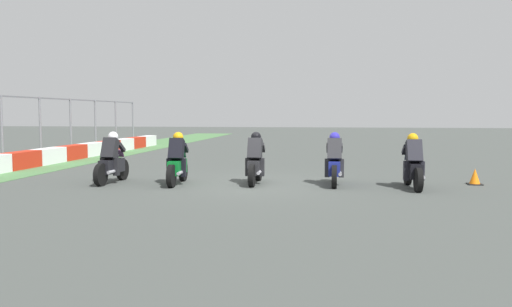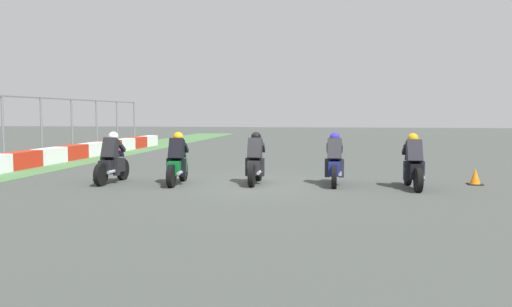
# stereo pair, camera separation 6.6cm
# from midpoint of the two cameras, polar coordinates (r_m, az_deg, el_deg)

# --- Properties ---
(ground_plane) EXTENTS (120.00, 120.00, 0.00)m
(ground_plane) POSITION_cam_midpoint_polar(r_m,az_deg,el_deg) (15.15, 0.07, -3.37)
(ground_plane) COLOR #414643
(rider_lane_a) EXTENTS (2.04, 0.55, 1.51)m
(rider_lane_a) POSITION_cam_midpoint_polar(r_m,az_deg,el_deg) (14.91, 16.84, -1.28)
(rider_lane_a) COLOR black
(rider_lane_a) RESTS_ON ground_plane
(rider_lane_b) EXTENTS (2.04, 0.54, 1.51)m
(rider_lane_b) POSITION_cam_midpoint_polar(r_m,az_deg,el_deg) (15.13, 8.65, -1.06)
(rider_lane_b) COLOR black
(rider_lane_b) RESTS_ON ground_plane
(rider_lane_c) EXTENTS (2.04, 0.54, 1.51)m
(rider_lane_c) POSITION_cam_midpoint_polar(r_m,az_deg,el_deg) (15.23, 0.07, -0.97)
(rider_lane_c) COLOR black
(rider_lane_c) RESTS_ON ground_plane
(rider_lane_d) EXTENTS (2.04, 0.55, 1.51)m
(rider_lane_d) POSITION_cam_midpoint_polar(r_m,az_deg,el_deg) (15.29, -8.41, -1.00)
(rider_lane_d) COLOR black
(rider_lane_d) RESTS_ON ground_plane
(rider_lane_e) EXTENTS (2.04, 0.55, 1.51)m
(rider_lane_e) POSITION_cam_midpoint_polar(r_m,az_deg,el_deg) (15.97, -15.27, -0.88)
(rider_lane_e) COLOR black
(rider_lane_e) RESTS_ON ground_plane
(traffic_cone) EXTENTS (0.40, 0.40, 0.47)m
(traffic_cone) POSITION_cam_midpoint_polar(r_m,az_deg,el_deg) (16.31, 22.83, -2.41)
(traffic_cone) COLOR black
(traffic_cone) RESTS_ON ground_plane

